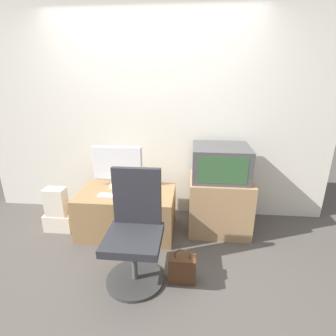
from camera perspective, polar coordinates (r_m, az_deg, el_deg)
name	(u,v)px	position (r m, az deg, el deg)	size (l,w,h in m)	color
ground_plane	(134,277)	(2.65, -7.38, -22.51)	(12.00, 12.00, 0.00)	#4C4742
wall_back	(153,115)	(3.30, -3.33, 11.42)	(4.40, 0.05, 2.60)	silver
desk	(127,212)	(3.14, -8.86, -9.44)	(1.09, 0.64, 0.51)	#937047
side_stand	(219,204)	(3.18, 11.10, -7.74)	(0.70, 0.57, 0.65)	#A37F56
main_monitor	(118,167)	(3.11, -10.90, 0.26)	(0.59, 0.22, 0.49)	silver
keyboard	(111,196)	(2.95, -12.22, -5.89)	(0.30, 0.10, 0.01)	silver
mouse	(128,196)	(2.90, -8.62, -6.00)	(0.05, 0.03, 0.03)	#4C4C51
crt_tv	(220,162)	(3.00, 11.35, 1.21)	(0.63, 0.54, 0.37)	#474747
office_chair	(135,235)	(2.39, -7.21, -14.28)	(0.52, 0.52, 1.01)	#333333
cardboard_box_lower	(59,222)	(3.46, -22.60, -10.82)	(0.33, 0.17, 0.21)	beige
cardboard_box_upper	(56,202)	(3.34, -23.20, -6.79)	(0.23, 0.15, 0.33)	beige
handbag	(182,269)	(2.52, 3.09, -21.02)	(0.24, 0.13, 0.34)	#4C2D19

